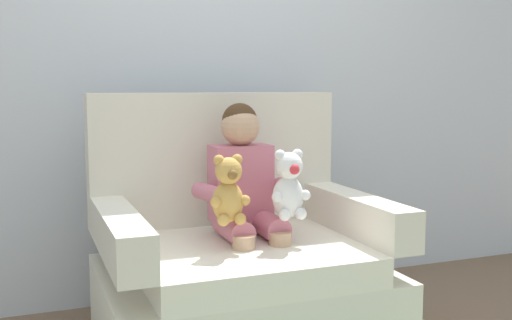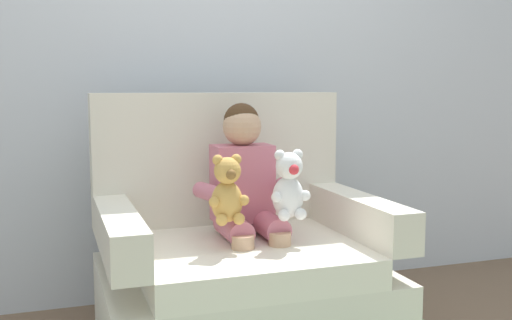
{
  "view_description": "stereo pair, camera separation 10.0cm",
  "coord_description": "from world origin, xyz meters",
  "px_view_note": "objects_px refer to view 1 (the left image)",
  "views": [
    {
      "loc": [
        -0.85,
        -2.35,
        1.11
      ],
      "look_at": [
        0.04,
        -0.05,
        0.81
      ],
      "focal_mm": 42.4,
      "sensor_mm": 36.0,
      "label": 1
    },
    {
      "loc": [
        -0.75,
        -2.39,
        1.11
      ],
      "look_at": [
        0.04,
        -0.05,
        0.81
      ],
      "focal_mm": 42.4,
      "sensor_mm": 36.0,
      "label": 2
    }
  ],
  "objects_px": {
    "seated_child": "(246,188)",
    "plush_honey": "(228,191)",
    "armchair": "(238,267)",
    "plush_white": "(289,186)"
  },
  "relations": [
    {
      "from": "armchair",
      "to": "plush_honey",
      "type": "xyz_separation_m",
      "value": [
        -0.1,
        -0.17,
        0.37
      ]
    },
    {
      "from": "armchair",
      "to": "seated_child",
      "type": "bearing_deg",
      "value": 25.22
    },
    {
      "from": "armchair",
      "to": "seated_child",
      "type": "height_order",
      "value": "armchair"
    },
    {
      "from": "seated_child",
      "to": "plush_honey",
      "type": "bearing_deg",
      "value": -133.13
    },
    {
      "from": "seated_child",
      "to": "plush_white",
      "type": "distance_m",
      "value": 0.22
    },
    {
      "from": "seated_child",
      "to": "plush_honey",
      "type": "height_order",
      "value": "seated_child"
    },
    {
      "from": "armchair",
      "to": "plush_honey",
      "type": "bearing_deg",
      "value": -120.73
    },
    {
      "from": "armchair",
      "to": "plush_honey",
      "type": "height_order",
      "value": "armchair"
    },
    {
      "from": "seated_child",
      "to": "plush_honey",
      "type": "xyz_separation_m",
      "value": [
        -0.14,
        -0.19,
        0.03
      ]
    },
    {
      "from": "seated_child",
      "to": "plush_white",
      "type": "relative_size",
      "value": 2.87
    }
  ]
}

